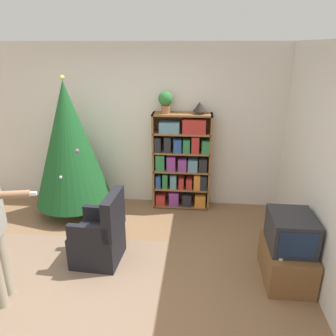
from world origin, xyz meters
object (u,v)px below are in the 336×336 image
at_px(television, 291,231).
at_px(armchair, 100,238).
at_px(potted_plant, 165,101).
at_px(table_lamp, 200,107).
at_px(bookshelf, 182,162).
at_px(christmas_tree, 69,144).

xyz_separation_m(television, armchair, (-2.21, 0.13, -0.30)).
bearing_deg(potted_plant, television, -47.47).
relative_size(television, potted_plant, 1.69).
height_order(television, table_lamp, table_lamp).
bearing_deg(bookshelf, television, -52.64).
distance_m(armchair, table_lamp, 2.38).
height_order(bookshelf, television, bookshelf).
height_order(bookshelf, armchair, bookshelf).
height_order(christmas_tree, table_lamp, christmas_tree).
bearing_deg(christmas_tree, bookshelf, 12.56).
xyz_separation_m(armchair, potted_plant, (0.64, 1.58, 1.43)).
bearing_deg(bookshelf, table_lamp, 1.30).
bearing_deg(potted_plant, bookshelf, -1.21).
height_order(television, christmas_tree, christmas_tree).
xyz_separation_m(christmas_tree, table_lamp, (1.93, 0.38, 0.52)).
distance_m(bookshelf, potted_plant, 1.01).
distance_m(television, armchair, 2.23).
bearing_deg(potted_plant, table_lamp, -0.00).
xyz_separation_m(television, potted_plant, (-1.57, 1.71, 1.13)).
xyz_separation_m(bookshelf, christmas_tree, (-1.68, -0.38, 0.36)).
relative_size(armchair, potted_plant, 2.80).
distance_m(potted_plant, table_lamp, 0.52).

